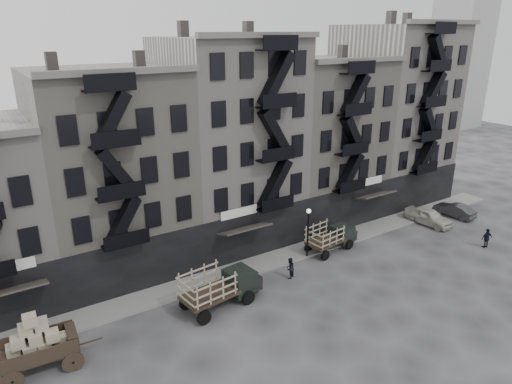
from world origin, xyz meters
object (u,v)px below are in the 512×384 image
wagon (35,339)px  pedestrian_mid (290,268)px  stake_truck_east (331,235)px  policeman (487,238)px  car_far (454,210)px  car_east (428,216)px  stake_truck_west (220,284)px

wagon → pedestrian_mid: wagon is taller
stake_truck_east → policeman: 13.32m
car_far → stake_truck_east: bearing=-8.7°
wagon → car_east: 34.49m
wagon → car_far: 38.29m
stake_truck_west → pedestrian_mid: bearing=-3.4°
stake_truck_east → pedestrian_mid: (-5.67, -1.84, -0.58)m
wagon → stake_truck_east: size_ratio=0.84×
stake_truck_west → car_far: (27.02, 1.16, -0.97)m
stake_truck_east → car_east: (11.46, -0.91, -0.62)m
wagon → pedestrian_mid: 17.36m
wagon → stake_truck_west: (11.22, 0.09, -0.35)m
car_far → pedestrian_mid: (-20.94, -0.79, 0.15)m
stake_truck_west → policeman: 23.65m
car_east → policeman: bearing=-96.7°
stake_truck_east → stake_truck_west: bearing=-176.9°
stake_truck_east → pedestrian_mid: size_ratio=3.11×
stake_truck_west → car_east: (23.21, 1.30, -0.85)m
car_far → policeman: 6.92m
stake_truck_east → car_far: (15.27, -1.05, -0.73)m
stake_truck_west → stake_truck_east: (11.76, 2.21, -0.23)m
stake_truck_west → policeman: bearing=-18.1°
policeman → wagon: bearing=9.6°
pedestrian_mid → car_east: bearing=154.5°
stake_truck_east → pedestrian_mid: 5.99m
stake_truck_east → car_far: 15.32m
policeman → car_east: bearing=-73.2°
wagon → pedestrian_mid: bearing=5.0°
policeman → stake_truck_west: bearing=5.8°
wagon → stake_truck_west: bearing=3.9°
wagon → policeman: 34.73m
pedestrian_mid → policeman: 17.81m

